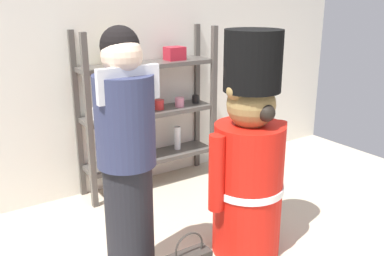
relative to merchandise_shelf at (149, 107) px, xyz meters
name	(u,v)px	position (x,y,z in m)	size (l,w,h in m)	color
back_wall	(72,56)	(-0.63, 0.22, 0.51)	(6.40, 0.12, 2.60)	silver
merchandise_shelf	(149,107)	(0.00, 0.00, 0.00)	(1.35, 0.35, 1.53)	#4C4742
teddy_bear_guard	(249,159)	(0.03, -1.41, -0.07)	(0.67, 0.51, 1.60)	red
person_shopper	(127,158)	(-0.83, -1.27, 0.08)	(0.38, 0.36, 1.65)	black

